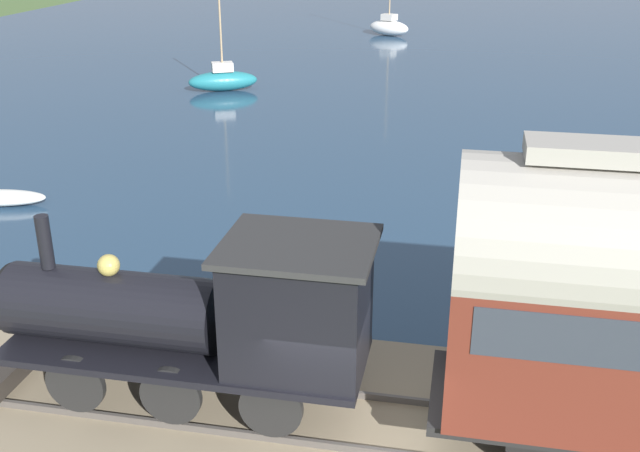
{
  "coord_description": "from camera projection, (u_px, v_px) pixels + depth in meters",
  "views": [
    {
      "loc": [
        -9.35,
        -1.39,
        8.13
      ],
      "look_at": [
        5.62,
        1.6,
        1.84
      ],
      "focal_mm": 42.0,
      "sensor_mm": 36.0,
      "label": 1
    }
  ],
  "objects": [
    {
      "name": "harbor_water",
      "position": [
        451.0,
        46.0,
        51.29
      ],
      "size": [
        80.0,
        80.0,
        0.01
      ],
      "color": "navy",
      "rests_on": "ground"
    },
    {
      "name": "steam_locomotive",
      "position": [
        209.0,
        312.0,
        11.9
      ],
      "size": [
        2.0,
        6.53,
        3.11
      ],
      "color": "black",
      "rests_on": "rail_embankment"
    },
    {
      "name": "sailboat_white",
      "position": [
        389.0,
        26.0,
        55.72
      ],
      "size": [
        2.71,
        3.56,
        8.03
      ],
      "rotation": [
        0.0,
        0.0,
        -0.45
      ],
      "color": "white",
      "rests_on": "harbor_water"
    },
    {
      "name": "rail_embankment",
      "position": [
        356.0,
        437.0,
        12.25
      ],
      "size": [
        5.3,
        56.0,
        0.65
      ],
      "color": "#84755B",
      "rests_on": "ground"
    },
    {
      "name": "sailboat_teal",
      "position": [
        223.0,
        79.0,
        37.84
      ],
      "size": [
        2.54,
        3.65,
        5.65
      ],
      "rotation": [
        0.0,
        0.0,
        0.44
      ],
      "color": "#1E707A",
      "rests_on": "harbor_water"
    }
  ]
}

